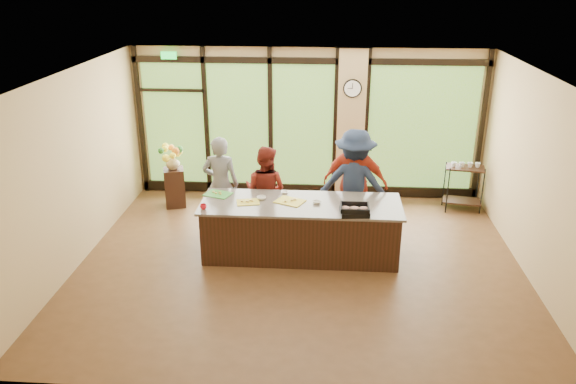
# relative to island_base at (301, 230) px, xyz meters

# --- Properties ---
(floor) EXTENTS (7.00, 7.00, 0.00)m
(floor) POSITION_rel_island_base_xyz_m (0.00, -0.30, -0.44)
(floor) COLOR #52351D
(floor) RESTS_ON ground
(ceiling) EXTENTS (7.00, 7.00, 0.00)m
(ceiling) POSITION_rel_island_base_xyz_m (0.00, -0.30, 2.56)
(ceiling) COLOR white
(ceiling) RESTS_ON back_wall
(back_wall) EXTENTS (7.00, 0.00, 7.00)m
(back_wall) POSITION_rel_island_base_xyz_m (0.00, 2.70, 1.06)
(back_wall) COLOR tan
(back_wall) RESTS_ON floor
(left_wall) EXTENTS (0.00, 6.00, 6.00)m
(left_wall) POSITION_rel_island_base_xyz_m (-3.50, -0.30, 1.06)
(left_wall) COLOR tan
(left_wall) RESTS_ON floor
(right_wall) EXTENTS (0.00, 6.00, 6.00)m
(right_wall) POSITION_rel_island_base_xyz_m (3.50, -0.30, 1.06)
(right_wall) COLOR tan
(right_wall) RESTS_ON floor
(window_wall) EXTENTS (6.90, 0.12, 3.00)m
(window_wall) POSITION_rel_island_base_xyz_m (0.16, 2.65, 0.95)
(window_wall) COLOR tan
(window_wall) RESTS_ON floor
(island_base) EXTENTS (3.10, 1.00, 0.88)m
(island_base) POSITION_rel_island_base_xyz_m (0.00, 0.00, 0.00)
(island_base) COLOR black
(island_base) RESTS_ON floor
(countertop) EXTENTS (3.20, 1.10, 0.04)m
(countertop) POSITION_rel_island_base_xyz_m (0.00, 0.00, 0.46)
(countertop) COLOR slate
(countertop) RESTS_ON island_base
(wall_clock) EXTENTS (0.36, 0.04, 0.36)m
(wall_clock) POSITION_rel_island_base_xyz_m (0.85, 2.57, 1.81)
(wall_clock) COLOR black
(wall_clock) RESTS_ON window_wall
(cook_left) EXTENTS (0.64, 0.42, 1.74)m
(cook_left) POSITION_rel_island_base_xyz_m (-1.45, 0.85, 0.43)
(cook_left) COLOR slate
(cook_left) RESTS_ON floor
(cook_midleft) EXTENTS (0.94, 0.83, 1.60)m
(cook_midleft) POSITION_rel_island_base_xyz_m (-0.66, 0.80, 0.36)
(cook_midleft) COLOR maroon
(cook_midleft) RESTS_ON floor
(cook_midright) EXTENTS (1.20, 0.72, 1.91)m
(cook_midright) POSITION_rel_island_base_xyz_m (0.89, 0.86, 0.51)
(cook_midright) COLOR #B3341B
(cook_midright) RESTS_ON floor
(cook_right) EXTENTS (1.35, 0.93, 1.91)m
(cook_right) POSITION_rel_island_base_xyz_m (0.88, 0.83, 0.52)
(cook_right) COLOR #1C273E
(cook_right) RESTS_ON floor
(roasting_pan) EXTENTS (0.46, 0.38, 0.08)m
(roasting_pan) POSITION_rel_island_base_xyz_m (0.83, -0.38, 0.52)
(roasting_pan) COLOR black
(roasting_pan) RESTS_ON countertop
(mixing_bowl) EXTENTS (0.39, 0.39, 0.07)m
(mixing_bowl) POSITION_rel_island_base_xyz_m (0.85, -0.20, 0.52)
(mixing_bowl) COLOR silver
(mixing_bowl) RESTS_ON countertop
(cutting_board_left) EXTENTS (0.50, 0.44, 0.01)m
(cutting_board_left) POSITION_rel_island_base_xyz_m (-1.39, 0.27, 0.49)
(cutting_board_left) COLOR green
(cutting_board_left) RESTS_ON countertop
(cutting_board_center) EXTENTS (0.41, 0.34, 0.01)m
(cutting_board_center) POSITION_rel_island_base_xyz_m (-0.85, -0.04, 0.49)
(cutting_board_center) COLOR gold
(cutting_board_center) RESTS_ON countertop
(cutting_board_right) EXTENTS (0.54, 0.48, 0.01)m
(cutting_board_right) POSITION_rel_island_base_xyz_m (-0.18, 0.04, 0.49)
(cutting_board_right) COLOR gold
(cutting_board_right) RESTS_ON countertop
(prep_bowl_near) EXTENTS (0.19, 0.19, 0.05)m
(prep_bowl_near) POSITION_rel_island_base_xyz_m (-0.65, 0.11, 0.50)
(prep_bowl_near) COLOR white
(prep_bowl_near) RESTS_ON countertop
(prep_bowl_mid) EXTENTS (0.14, 0.14, 0.04)m
(prep_bowl_mid) POSITION_rel_island_base_xyz_m (0.25, -0.00, 0.50)
(prep_bowl_mid) COLOR white
(prep_bowl_mid) RESTS_ON countertop
(prep_bowl_far) EXTENTS (0.13, 0.13, 0.03)m
(prep_bowl_far) POSITION_rel_island_base_xyz_m (-0.29, 0.41, 0.49)
(prep_bowl_far) COLOR white
(prep_bowl_far) RESTS_ON countertop
(red_ramekin) EXTENTS (0.11, 0.11, 0.08)m
(red_ramekin) POSITION_rel_island_base_xyz_m (-1.50, -0.35, 0.52)
(red_ramekin) COLOR red
(red_ramekin) RESTS_ON countertop
(flower_stand) EXTENTS (0.48, 0.48, 0.77)m
(flower_stand) POSITION_rel_island_base_xyz_m (-2.58, 1.88, -0.06)
(flower_stand) COLOR black
(flower_stand) RESTS_ON floor
(flower_vase) EXTENTS (0.34, 0.34, 0.28)m
(flower_vase) POSITION_rel_island_base_xyz_m (-2.58, 1.88, 0.47)
(flower_vase) COLOR #968052
(flower_vase) RESTS_ON flower_stand
(bar_cart) EXTENTS (0.77, 0.52, 0.97)m
(bar_cart) POSITION_rel_island_base_xyz_m (3.03, 2.08, 0.14)
(bar_cart) COLOR black
(bar_cart) RESTS_ON floor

